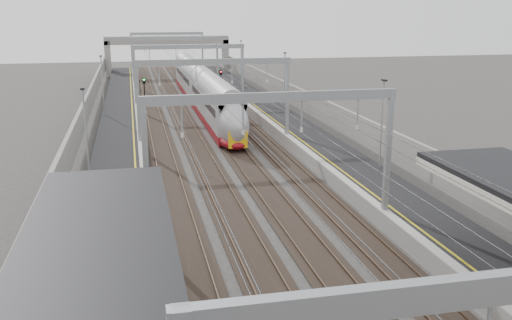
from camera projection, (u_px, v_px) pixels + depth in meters
name	position (u px, v px, depth m)	size (l,w,h in m)	color
platform_left	(120.00, 140.00, 49.81)	(4.00, 120.00, 1.00)	black
platform_right	(296.00, 132.00, 53.14)	(4.00, 120.00, 1.00)	black
tracks	(211.00, 140.00, 51.59)	(11.40, 140.00, 0.20)	black
overhead_line	(200.00, 66.00, 56.28)	(13.00, 140.00, 6.60)	gray
overbridge	(167.00, 45.00, 102.17)	(22.00, 2.20, 6.90)	slate
wall_left	(81.00, 129.00, 48.87)	(0.30, 120.00, 3.20)	slate
wall_right	(329.00, 119.00, 53.52)	(0.30, 120.00, 3.20)	slate
train	(204.00, 94.00, 66.51)	(2.53, 46.11, 4.01)	maroon
signal_green	(144.00, 87.00, 69.50)	(0.32, 0.32, 3.48)	black
signal_red_near	(207.00, 80.00, 76.48)	(0.32, 0.32, 3.48)	black
signal_red_far	(221.00, 78.00, 78.53)	(0.32, 0.32, 3.48)	black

